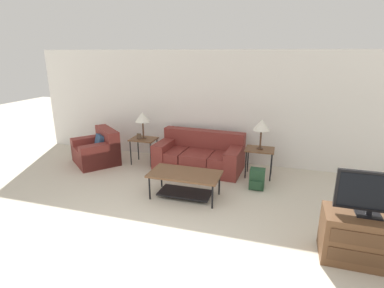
% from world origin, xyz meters
% --- Properties ---
extents(ground_plane, '(24.00, 24.00, 0.00)m').
position_xyz_m(ground_plane, '(0.00, 0.00, 0.00)').
color(ground_plane, beige).
extents(wall_back, '(8.94, 0.06, 2.60)m').
position_xyz_m(wall_back, '(0.00, 4.36, 1.30)').
color(wall_back, white).
rests_on(wall_back, ground_plane).
extents(couch, '(1.97, 1.07, 0.82)m').
position_xyz_m(couch, '(-0.00, 3.72, 0.29)').
color(couch, maroon).
rests_on(couch, ground_plane).
extents(armchair, '(1.36, 1.34, 0.80)m').
position_xyz_m(armchair, '(-2.43, 3.36, 0.29)').
color(armchair, maroon).
rests_on(armchair, ground_plane).
extents(coffee_table, '(1.27, 0.67, 0.47)m').
position_xyz_m(coffee_table, '(0.13, 2.27, 0.35)').
color(coffee_table, brown).
rests_on(coffee_table, ground_plane).
extents(side_table_left, '(0.59, 0.46, 0.62)m').
position_xyz_m(side_table_left, '(-1.34, 3.63, 0.55)').
color(side_table_left, brown).
rests_on(side_table_left, ground_plane).
extents(side_table_right, '(0.59, 0.46, 0.62)m').
position_xyz_m(side_table_right, '(1.33, 3.63, 0.55)').
color(side_table_right, brown).
rests_on(side_table_right, ground_plane).
extents(table_lamp_left, '(0.35, 0.35, 0.62)m').
position_xyz_m(table_lamp_left, '(-1.34, 3.63, 1.11)').
color(table_lamp_left, '#472D1E').
rests_on(table_lamp_left, side_table_left).
extents(table_lamp_right, '(0.35, 0.35, 0.62)m').
position_xyz_m(table_lamp_right, '(1.33, 3.63, 1.11)').
color(table_lamp_right, '#472D1E').
rests_on(table_lamp_right, side_table_right).
extents(tv_console, '(0.99, 0.55, 0.63)m').
position_xyz_m(tv_console, '(2.82, 1.27, 0.32)').
color(tv_console, brown).
rests_on(tv_console, ground_plane).
extents(television, '(0.82, 0.20, 0.57)m').
position_xyz_m(television, '(2.82, 1.27, 0.94)').
color(television, black).
rests_on(television, tv_console).
extents(backpack, '(0.28, 0.29, 0.40)m').
position_xyz_m(backpack, '(1.35, 3.00, 0.20)').
color(backpack, '#23472D').
rests_on(backpack, ground_plane).
extents(picture_frame, '(0.10, 0.04, 0.13)m').
position_xyz_m(picture_frame, '(-1.42, 3.56, 0.68)').
color(picture_frame, '#4C3828').
rests_on(picture_frame, side_table_left).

